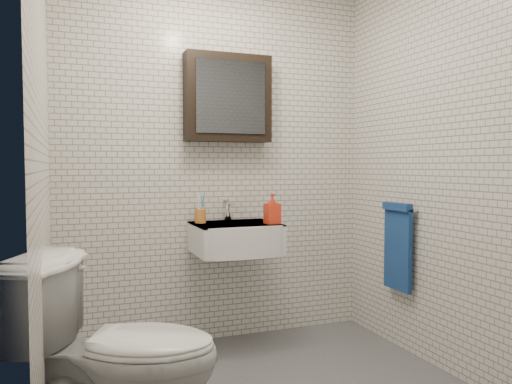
{
  "coord_description": "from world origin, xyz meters",
  "views": [
    {
      "loc": [
        -1.0,
        -2.38,
        1.23
      ],
      "look_at": [
        0.08,
        0.45,
        1.07
      ],
      "focal_mm": 35.0,
      "sensor_mm": 36.0,
      "label": 1
    }
  ],
  "objects": [
    {
      "name": "room_shell",
      "position": [
        0.0,
        0.0,
        1.47
      ],
      "size": [
        2.22,
        2.02,
        2.51
      ],
      "color": "silver",
      "rests_on": "ground"
    },
    {
      "name": "washbasin",
      "position": [
        0.05,
        0.73,
        0.76
      ],
      "size": [
        0.55,
        0.5,
        0.2
      ],
      "color": "white",
      "rests_on": "room_shell"
    },
    {
      "name": "faucet",
      "position": [
        0.05,
        0.93,
        0.92
      ],
      "size": [
        0.06,
        0.2,
        0.15
      ],
      "color": "silver",
      "rests_on": "washbasin"
    },
    {
      "name": "mirror_cabinet",
      "position": [
        0.05,
        0.93,
        1.7
      ],
      "size": [
        0.6,
        0.15,
        0.6
      ],
      "color": "black",
      "rests_on": "room_shell"
    },
    {
      "name": "towel_rail",
      "position": [
        1.04,
        0.35,
        0.72
      ],
      "size": [
        0.09,
        0.3,
        0.58
      ],
      "color": "silver",
      "rests_on": "room_shell"
    },
    {
      "name": "toothbrush_cup",
      "position": [
        -0.16,
        0.87,
        0.9
      ],
      "size": [
        0.09,
        0.09,
        0.21
      ],
      "rotation": [
        0.0,
        0.0,
        0.24
      ],
      "color": "#CB7C32",
      "rests_on": "washbasin"
    },
    {
      "name": "soap_bottle",
      "position": [
        0.27,
        0.64,
        0.95
      ],
      "size": [
        0.1,
        0.1,
        0.2
      ],
      "primitive_type": "imported",
      "rotation": [
        0.0,
        0.0,
        0.07
      ],
      "color": "orange",
      "rests_on": "washbasin"
    },
    {
      "name": "toilet",
      "position": [
        -0.8,
        -0.21,
        0.43
      ],
      "size": [
        0.96,
        0.77,
        0.86
      ],
      "primitive_type": "imported",
      "rotation": [
        0.0,
        0.0,
        1.16
      ],
      "color": "white",
      "rests_on": "ground"
    }
  ]
}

